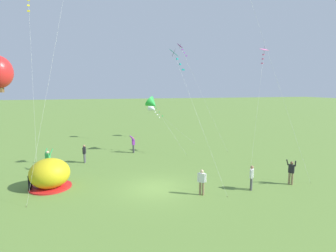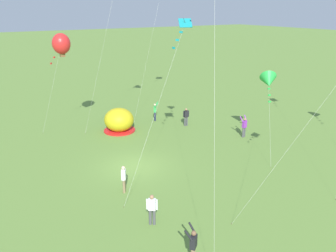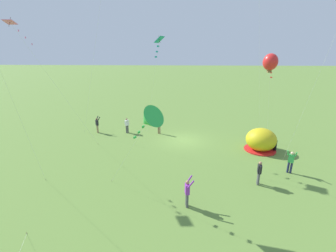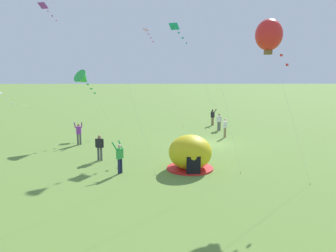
% 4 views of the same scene
% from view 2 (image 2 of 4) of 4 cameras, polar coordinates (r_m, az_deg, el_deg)
% --- Properties ---
extents(ground_plane, '(300.00, 300.00, 0.00)m').
position_cam_2_polar(ground_plane, '(23.19, -6.05, -7.06)').
color(ground_plane, olive).
extents(popup_tent, '(2.81, 2.81, 2.10)m').
position_cam_2_polar(popup_tent, '(29.56, -8.54, 0.99)').
color(popup_tent, gold).
rests_on(popup_tent, ground).
extents(person_near_tent, '(0.31, 0.58, 1.72)m').
position_cam_2_polar(person_near_tent, '(30.52, 3.16, 1.73)').
color(person_near_tent, '#4C4C51').
rests_on(person_near_tent, ground).
extents(person_arms_raised, '(0.52, 0.67, 1.89)m').
position_cam_2_polar(person_arms_raised, '(28.53, 13.14, -0.02)').
color(person_arms_raised, '#4C4C51').
rests_on(person_arms_raised, ground).
extents(person_flying_kite, '(0.72, 0.66, 1.89)m').
position_cam_2_polar(person_flying_kite, '(31.95, -2.26, 2.66)').
color(person_flying_kite, '#1E2347').
rests_on(person_flying_kite, ground).
extents(person_center_field, '(0.68, 0.72, 1.89)m').
position_cam_2_polar(person_center_field, '(14.81, 4.39, -19.97)').
color(person_center_field, '#8C7251').
rests_on(person_center_field, ground).
extents(person_strolling, '(0.42, 0.49, 1.72)m').
position_cam_2_polar(person_strolling, '(17.03, -2.80, -14.09)').
color(person_strolling, '#4C4C51').
rests_on(person_strolling, ground).
extents(person_watching_sky, '(0.52, 0.40, 1.72)m').
position_cam_2_polar(person_watching_sky, '(19.86, -7.72, -8.91)').
color(person_watching_sky, '#8C7251').
rests_on(person_watching_sky, ground).
extents(kite_teal, '(2.53, 5.84, 9.92)m').
position_cam_2_polar(kite_teal, '(19.96, 2.50, 16.29)').
color(kite_teal, silver).
rests_on(kite_teal, ground).
extents(kite_green, '(4.12, 3.36, 6.06)m').
position_cam_2_polar(kite_green, '(25.95, 17.11, 7.45)').
color(kite_green, silver).
rests_on(kite_green, ground).
extents(kite_red, '(2.23, 2.81, 8.59)m').
position_cam_2_polar(kite_red, '(28.19, -18.10, 13.45)').
color(kite_red, silver).
rests_on(kite_red, ground).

